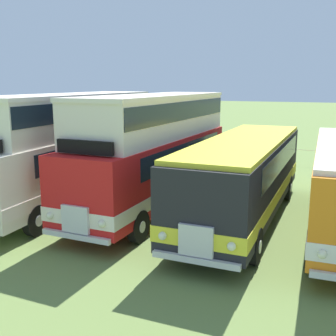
% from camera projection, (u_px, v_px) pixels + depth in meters
% --- Properties ---
extents(bus_first_in_row, '(3.04, 11.46, 4.49)m').
position_uv_depth(bus_first_in_row, '(72.00, 143.00, 17.31)').
color(bus_first_in_row, silver).
rests_on(bus_first_in_row, ground).
extents(bus_second_in_row, '(2.78, 10.40, 4.49)m').
position_uv_depth(bus_second_in_row, '(155.00, 147.00, 16.26)').
color(bus_second_in_row, red).
rests_on(bus_second_in_row, ground).
extents(bus_third_in_row, '(2.65, 10.67, 2.99)m').
position_uv_depth(bus_third_in_row, '(245.00, 173.00, 14.91)').
color(bus_third_in_row, black).
rests_on(bus_third_in_row, ground).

